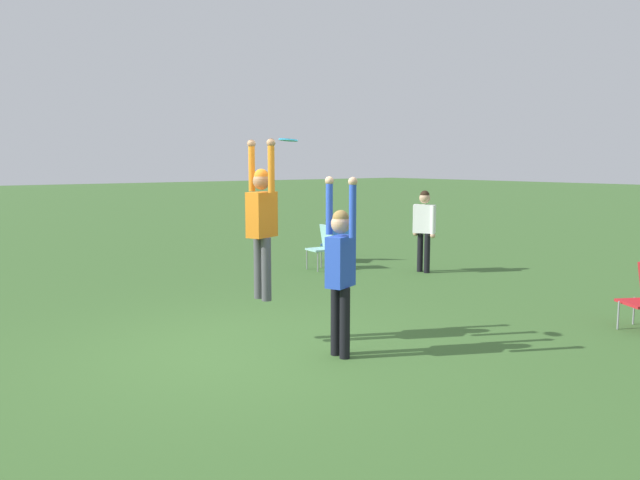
% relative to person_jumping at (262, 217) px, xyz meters
% --- Properties ---
extents(ground_plane, '(120.00, 120.00, 0.00)m').
position_rel_person_jumping_xyz_m(ground_plane, '(0.19, -0.30, -1.57)').
color(ground_plane, '#3D662D').
extents(person_jumping, '(0.55, 0.44, 1.96)m').
position_rel_person_jumping_xyz_m(person_jumping, '(0.00, 0.00, 0.00)').
color(person_jumping, '#4C4C51').
rests_on(person_jumping, ground_plane).
extents(person_defending, '(0.52, 0.41, 2.07)m').
position_rel_person_jumping_xyz_m(person_defending, '(1.03, 0.40, -0.48)').
color(person_defending, black).
rests_on(person_defending, ground_plane).
extents(frisbee, '(0.23, 0.23, 0.04)m').
position_rel_person_jumping_xyz_m(frisbee, '(0.43, 0.11, 0.91)').
color(frisbee, '#2D9EDB').
extents(camping_chair_1, '(0.74, 0.82, 0.89)m').
position_rel_person_jumping_xyz_m(camping_chair_1, '(-4.41, 4.81, -1.07)').
color(camping_chair_1, gray).
rests_on(camping_chair_1, ground_plane).
extents(camping_chair_2, '(0.49, 0.54, 0.93)m').
position_rel_person_jumping_xyz_m(camping_chair_2, '(-3.79, 3.88, -1.03)').
color(camping_chair_2, gray).
rests_on(camping_chair_2, ground_plane).
extents(person_spectator_near, '(0.58, 0.38, 1.67)m').
position_rel_person_jumping_xyz_m(person_spectator_near, '(-2.25, 5.28, -0.58)').
color(person_spectator_near, black).
rests_on(person_spectator_near, ground_plane).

